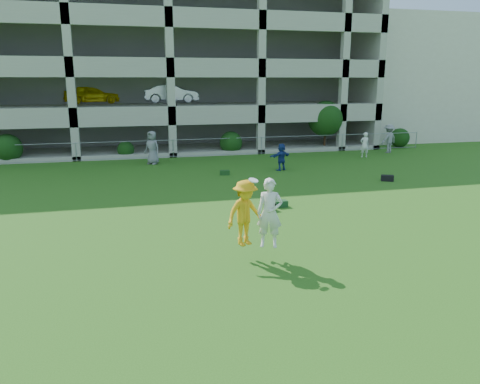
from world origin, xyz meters
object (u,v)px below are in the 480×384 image
object	(u,v)px
bystander_c	(152,148)
bystander_d	(281,157)
parking_garage	(159,66)
crate_d	(270,206)
stucco_building	(409,79)
bystander_e	(365,145)
bystander_f	(389,139)
frisbee_contest	(252,213)

from	to	relation	value
bystander_c	bystander_d	world-z (taller)	bystander_c
parking_garage	crate_d	bearing A→B (deg)	-84.25
stucco_building	bystander_d	world-z (taller)	stucco_building
stucco_building	bystander_c	bearing A→B (deg)	-155.68
crate_d	parking_garage	world-z (taller)	parking_garage
crate_d	stucco_building	bearing A→B (deg)	47.41
bystander_d	bystander_e	size ratio (longest dim) A/B	0.93
bystander_f	parking_garage	size ratio (longest dim) A/B	0.07
bystander_c	bystander_d	distance (m)	7.84
bystander_e	parking_garage	world-z (taller)	parking_garage
bystander_c	parking_garage	world-z (taller)	parking_garage
bystander_d	parking_garage	xyz separation A→B (m)	(-5.39, 14.55, 5.26)
frisbee_contest	bystander_d	bearing A→B (deg)	67.35
bystander_d	frisbee_contest	bearing A→B (deg)	44.59
stucco_building	parking_garage	size ratio (longest dim) A/B	0.53
bystander_c	bystander_d	bearing A→B (deg)	11.42
bystander_e	bystander_f	world-z (taller)	bystander_f
frisbee_contest	parking_garage	distance (m)	27.41
bystander_e	crate_d	bearing A→B (deg)	52.56
bystander_f	frisbee_contest	xyz separation A→B (m)	(-14.54, -16.75, 0.37)
bystander_e	crate_d	world-z (taller)	bystander_e
bystander_c	crate_d	xyz separation A→B (m)	(3.71, -11.53, -0.85)
bystander_c	bystander_e	world-z (taller)	bystander_c
bystander_c	bystander_d	size ratio (longest dim) A/B	1.32
crate_d	frisbee_contest	world-z (taller)	frisbee_contest
bystander_c	frisbee_contest	xyz separation A→B (m)	(1.66, -16.25, 0.36)
bystander_d	parking_garage	world-z (taller)	parking_garage
crate_d	parking_garage	distance (m)	23.16
crate_d	parking_garage	xyz separation A→B (m)	(-2.24, 22.29, 5.86)
bystander_f	crate_d	size ratio (longest dim) A/B	5.61
bystander_e	frisbee_contest	xyz separation A→B (m)	(-11.97, -15.42, 0.54)
stucco_building	bystander_d	bearing A→B (deg)	-139.86
bystander_c	bystander_f	bearing A→B (deg)	42.13
stucco_building	parking_garage	world-z (taller)	parking_garage
bystander_d	frisbee_contest	world-z (taller)	frisbee_contest
bystander_e	stucco_building	bearing A→B (deg)	-126.96
bystander_f	crate_d	distance (m)	17.36
bystander_e	bystander_d	bearing A→B (deg)	29.02
crate_d	parking_garage	size ratio (longest dim) A/B	0.01
bystander_d	bystander_f	bearing A→B (deg)	-178.07
bystander_d	parking_garage	distance (m)	16.39
stucco_building	bystander_f	bearing A→B (deg)	-128.07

